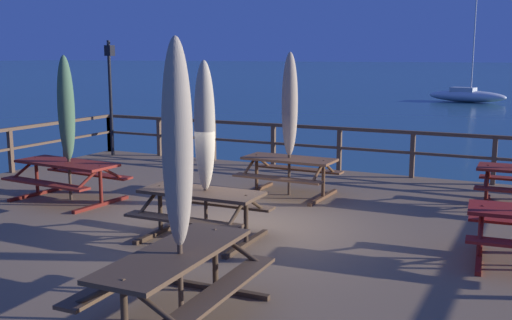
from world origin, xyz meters
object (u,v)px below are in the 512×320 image
object	(u,v)px
picnic_table_back_right	(201,204)
patio_umbrella_tall_back_right	(290,105)
picnic_table_mid_right	(175,270)
patio_umbrella_tall_mid_right	(177,145)
picnic_table_front_right	(289,168)
patio_umbrella_tall_back_left	(66,109)
patio_umbrella_short_back	(205,127)
lamp_post_hooked	(110,81)
picnic_table_front_left	(67,172)
sailboat_distant	(467,95)

from	to	relation	value
picnic_table_back_right	patio_umbrella_tall_back_right	size ratio (longest dim) A/B	0.66
picnic_table_mid_right	patio_umbrella_tall_mid_right	distance (m)	1.35
picnic_table_front_right	patio_umbrella_tall_back_left	world-z (taller)	patio_umbrella_tall_back_left
picnic_table_back_right	picnic_table_mid_right	bearing A→B (deg)	-64.35
patio_umbrella_tall_back_left	picnic_table_back_right	bearing A→B (deg)	-16.42
patio_umbrella_tall_mid_right	picnic_table_front_right	bearing A→B (deg)	102.20
patio_umbrella_tall_back_right	patio_umbrella_short_back	bearing A→B (deg)	-89.94
picnic_table_front_right	lamp_post_hooked	xyz separation A→B (m)	(-6.27, 2.19, 1.56)
picnic_table_front_right	picnic_table_front_left	distance (m)	4.37
picnic_table_back_right	picnic_table_front_left	bearing A→B (deg)	164.42
lamp_post_hooked	sailboat_distant	distance (m)	36.72
picnic_table_front_right	picnic_table_front_left	xyz separation A→B (m)	(-3.70, -2.32, 0.01)
picnic_table_front_left	patio_umbrella_tall_back_left	world-z (taller)	patio_umbrella_tall_back_left
patio_umbrella_short_back	sailboat_distant	distance (m)	41.85
sailboat_distant	lamp_post_hooked	bearing A→B (deg)	-97.74
patio_umbrella_tall_mid_right	lamp_post_hooked	xyz separation A→B (m)	(-7.56, 8.16, 0.20)
picnic_table_front_right	picnic_table_front_left	bearing A→B (deg)	-147.90
patio_umbrella_short_back	sailboat_distant	bearing A→B (deg)	91.83
picnic_table_front_left	patio_umbrella_short_back	bearing A→B (deg)	-14.56
picnic_table_mid_right	lamp_post_hooked	xyz separation A→B (m)	(-7.49, 8.15, 1.55)
patio_umbrella_short_back	patio_umbrella_tall_back_left	bearing A→B (deg)	164.61
picnic_table_back_right	patio_umbrella_tall_mid_right	distance (m)	3.25
picnic_table_front_left	patio_umbrella_tall_back_right	xyz separation A→B (m)	(3.70, 2.33, 1.26)
lamp_post_hooked	picnic_table_front_left	bearing A→B (deg)	-60.32
lamp_post_hooked	patio_umbrella_short_back	bearing A→B (deg)	-41.09
picnic_table_front_left	patio_umbrella_tall_back_right	world-z (taller)	patio_umbrella_tall_back_right
picnic_table_front_left	sailboat_distant	bearing A→B (deg)	86.68
picnic_table_front_right	patio_umbrella_short_back	bearing A→B (deg)	-89.97
picnic_table_back_right	picnic_table_front_left	size ratio (longest dim) A/B	0.85
picnic_table_mid_right	patio_umbrella_short_back	size ratio (longest dim) A/B	0.80
picnic_table_back_right	patio_umbrella_tall_mid_right	world-z (taller)	patio_umbrella_tall_mid_right
patio_umbrella_tall_back_left	lamp_post_hooked	size ratio (longest dim) A/B	0.88
patio_umbrella_tall_mid_right	patio_umbrella_tall_back_left	bearing A→B (deg)	143.32
sailboat_distant	patio_umbrella_tall_back_right	bearing A→B (deg)	-88.02
picnic_table_front_right	patio_umbrella_tall_back_left	size ratio (longest dim) A/B	0.67
picnic_table_back_right	sailboat_distant	distance (m)	41.86
patio_umbrella_short_back	patio_umbrella_tall_mid_right	size ratio (longest dim) A/B	0.91
patio_umbrella_short_back	picnic_table_front_left	bearing A→B (deg)	165.44
patio_umbrella_tall_back_right	patio_umbrella_tall_back_left	size ratio (longest dim) A/B	1.02
picnic_table_front_left	lamp_post_hooked	xyz separation A→B (m)	(-2.57, 4.51, 1.55)
picnic_table_front_left	lamp_post_hooked	bearing A→B (deg)	119.68
picnic_table_front_left	patio_umbrella_tall_back_left	bearing A→B (deg)	76.12
picnic_table_front_left	patio_umbrella_tall_back_left	xyz separation A→B (m)	(0.01, 0.05, 1.22)
picnic_table_back_right	lamp_post_hooked	bearing A→B (deg)	138.41
picnic_table_front_left	sailboat_distant	distance (m)	40.89
patio_umbrella_tall_back_left	lamp_post_hooked	bearing A→B (deg)	120.11
picnic_table_mid_right	patio_umbrella_tall_back_left	world-z (taller)	patio_umbrella_tall_back_left
patio_umbrella_tall_back_right	picnic_table_front_right	bearing A→B (deg)	-79.70
picnic_table_mid_right	sailboat_distant	world-z (taller)	sailboat_distant
patio_umbrella_tall_mid_right	lamp_post_hooked	size ratio (longest dim) A/B	0.94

